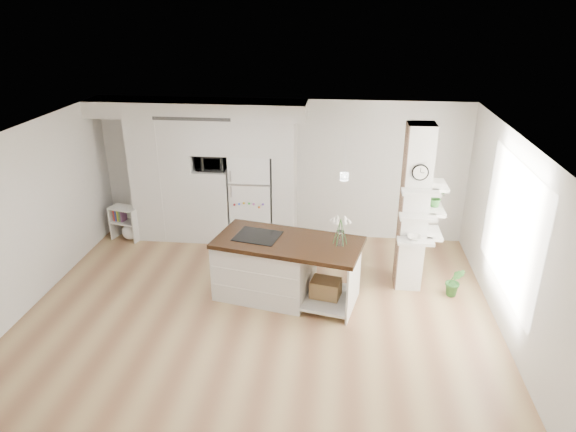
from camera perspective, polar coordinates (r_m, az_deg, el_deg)
name	(u,v)px	position (r m, az deg, el deg)	size (l,w,h in m)	color
floor	(258,317)	(7.80, -3.36, -11.13)	(7.00, 6.00, 0.01)	tan
room	(255,201)	(6.93, -3.71, 1.68)	(7.04, 6.04, 2.72)	white
cabinet_wall	(203,164)	(9.82, -9.43, 5.69)	(4.00, 0.71, 2.70)	silver
refrigerator	(252,197)	(9.84, -3.97, 2.10)	(0.78, 0.69, 1.75)	white
column	(420,211)	(8.17, 14.44, 0.54)	(0.69, 0.90, 2.70)	silver
window	(511,227)	(7.62, 23.55, -1.16)	(2.40, 2.40, 0.00)	white
pendant_light	(383,183)	(6.91, 10.51, 3.60)	(0.12, 0.12, 0.10)	white
kitchen_island	(272,266)	(8.07, -1.74, -5.58)	(2.38, 1.49, 1.56)	silver
bookshelf	(127,225)	(10.52, -17.41, -0.96)	(0.62, 0.44, 0.67)	silver
floor_plant_a	(455,282)	(8.57, 18.03, -6.94)	(0.28, 0.23, 0.51)	#2F6E2C
floor_plant_b	(406,266)	(8.90, 13.01, -5.45)	(0.25, 0.25, 0.44)	#2F6E2C
microwave	(211,162)	(9.72, -8.53, 5.96)	(0.54, 0.37, 0.30)	#2D2D2D
shelf_plant	(436,197)	(8.31, 16.13, 2.01)	(0.27, 0.23, 0.30)	#2F6E2C
decor_bowl	(414,238)	(8.09, 13.86, -2.35)	(0.22, 0.22, 0.05)	white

